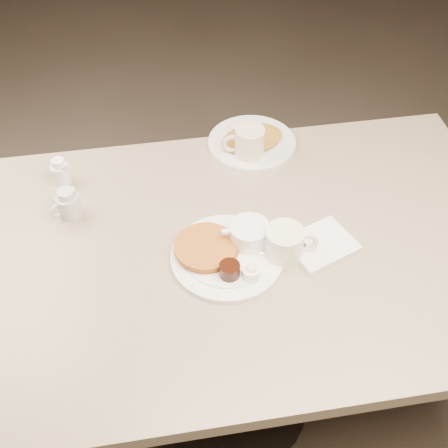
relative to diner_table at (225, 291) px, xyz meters
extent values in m
cube|color=#4C3F33|center=(0.00, 0.00, -0.59)|extent=(7.00, 8.00, 0.02)
cube|color=tan|center=(0.00, 0.00, 0.15)|extent=(1.50, 0.90, 0.04)
cylinder|color=black|center=(0.00, 0.00, -0.21)|extent=(0.14, 0.14, 0.69)
cylinder|color=black|center=(0.00, 0.00, -0.57)|extent=(0.56, 0.56, 0.03)
cylinder|color=white|center=(0.00, -0.03, 0.18)|extent=(0.28, 0.28, 0.01)
cylinder|color=white|center=(0.00, -0.03, 0.19)|extent=(0.21, 0.21, 0.00)
cylinder|color=#B7651F|center=(-0.05, -0.01, 0.19)|extent=(0.16, 0.16, 0.01)
cylinder|color=#B7651F|center=(-0.05, -0.01, 0.20)|extent=(0.15, 0.15, 0.01)
cylinder|color=white|center=(0.06, 0.00, 0.21)|extent=(0.10, 0.10, 0.05)
cube|color=white|center=(0.00, 0.00, 0.23)|extent=(0.02, 0.01, 0.01)
cube|color=white|center=(0.12, 0.00, 0.23)|extent=(0.02, 0.01, 0.01)
ellipsoid|color=white|center=(0.05, 0.01, 0.22)|extent=(0.04, 0.04, 0.03)
ellipsoid|color=white|center=(0.07, 0.00, 0.22)|extent=(0.04, 0.04, 0.02)
cylinder|color=black|center=(-0.01, -0.10, 0.20)|extent=(0.05, 0.05, 0.04)
cylinder|color=white|center=(0.04, -0.11, 0.20)|extent=(0.05, 0.05, 0.03)
ellipsoid|color=#FFEDBC|center=(0.04, -0.11, 0.21)|extent=(0.03, 0.03, 0.02)
cube|color=white|center=(0.14, -0.04, 0.19)|extent=(0.11, 0.02, 0.00)
ellipsoid|color=white|center=(0.09, -0.03, 0.19)|extent=(0.03, 0.02, 0.01)
cylinder|color=white|center=(0.13, -0.05, 0.21)|extent=(0.10, 0.10, 0.09)
cylinder|color=#2D2821|center=(0.13, -0.05, 0.25)|extent=(0.08, 0.08, 0.01)
torus|color=white|center=(0.19, -0.05, 0.21)|extent=(0.07, 0.02, 0.07)
cube|color=white|center=(0.23, -0.03, 0.18)|extent=(0.19, 0.18, 0.02)
cylinder|color=#F3E4C9|center=(0.13, 0.34, 0.22)|extent=(0.10, 0.10, 0.10)
torus|color=#F3E4C9|center=(0.08, 0.34, 0.22)|extent=(0.06, 0.02, 0.06)
cylinder|color=silver|center=(-0.38, 0.19, 0.20)|extent=(0.07, 0.07, 0.06)
cylinder|color=silver|center=(-0.38, 0.19, 0.24)|extent=(0.05, 0.05, 0.02)
cone|color=silver|center=(-0.36, 0.20, 0.24)|extent=(0.03, 0.03, 0.02)
torus|color=silver|center=(-0.41, 0.17, 0.20)|extent=(0.04, 0.03, 0.04)
cylinder|color=white|center=(-0.40, 0.32, 0.20)|extent=(0.06, 0.06, 0.06)
cylinder|color=white|center=(-0.40, 0.32, 0.24)|extent=(0.05, 0.05, 0.02)
cone|color=white|center=(-0.39, 0.30, 0.24)|extent=(0.02, 0.02, 0.02)
torus|color=white|center=(-0.42, 0.34, 0.20)|extent=(0.03, 0.03, 0.04)
cylinder|color=silver|center=(0.14, 0.39, 0.18)|extent=(0.33, 0.33, 0.01)
ellipsoid|color=#B58129|center=(0.14, 0.39, 0.19)|extent=(0.22, 0.18, 0.02)
camera|label=1|loc=(-0.16, -0.95, 1.27)|focal=47.38mm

